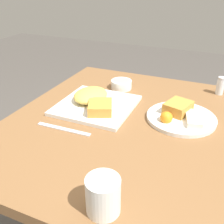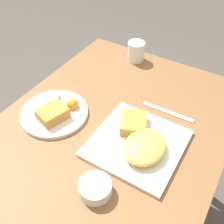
{
  "view_description": "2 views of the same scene",
  "coord_description": "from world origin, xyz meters",
  "px_view_note": "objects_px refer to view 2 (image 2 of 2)",
  "views": [
    {
      "loc": [
        0.77,
        0.31,
        1.24
      ],
      "look_at": [
        0.01,
        -0.02,
        0.8
      ],
      "focal_mm": 42.0,
      "sensor_mm": 36.0,
      "label": 1
    },
    {
      "loc": [
        -0.56,
        -0.33,
        1.45
      ],
      "look_at": [
        -0.0,
        0.01,
        0.81
      ],
      "focal_mm": 42.0,
      "sensor_mm": 36.0,
      "label": 2
    }
  ],
  "objects_px": {
    "coffee_mug": "(136,51)",
    "plate_oval_far": "(55,112)",
    "sauce_ramekin": "(95,188)",
    "plate_square_near": "(140,142)",
    "butter_knife": "(168,112)"
  },
  "relations": [
    {
      "from": "plate_oval_far",
      "to": "sauce_ramekin",
      "type": "xyz_separation_m",
      "value": [
        -0.18,
        -0.3,
        0.0
      ]
    },
    {
      "from": "plate_oval_far",
      "to": "coffee_mug",
      "type": "relative_size",
      "value": 2.79
    },
    {
      "from": "sauce_ramekin",
      "to": "butter_knife",
      "type": "height_order",
      "value": "sauce_ramekin"
    },
    {
      "from": "plate_square_near",
      "to": "butter_knife",
      "type": "height_order",
      "value": "plate_square_near"
    },
    {
      "from": "coffee_mug",
      "to": "plate_square_near",
      "type": "bearing_deg",
      "value": -151.08
    },
    {
      "from": "plate_oval_far",
      "to": "butter_knife",
      "type": "xyz_separation_m",
      "value": [
        0.23,
        -0.35,
        -0.01
      ]
    },
    {
      "from": "plate_square_near",
      "to": "sauce_ramekin",
      "type": "height_order",
      "value": "plate_square_near"
    },
    {
      "from": "plate_square_near",
      "to": "plate_oval_far",
      "type": "bearing_deg",
      "value": 95.38
    },
    {
      "from": "sauce_ramekin",
      "to": "coffee_mug",
      "type": "relative_size",
      "value": 1.05
    },
    {
      "from": "plate_square_near",
      "to": "sauce_ramekin",
      "type": "xyz_separation_m",
      "value": [
        -0.21,
        0.03,
        -0.0
      ]
    },
    {
      "from": "plate_oval_far",
      "to": "coffee_mug",
      "type": "bearing_deg",
      "value": -9.66
    },
    {
      "from": "plate_square_near",
      "to": "sauce_ramekin",
      "type": "relative_size",
      "value": 3.06
    },
    {
      "from": "coffee_mug",
      "to": "plate_oval_far",
      "type": "bearing_deg",
      "value": 170.34
    },
    {
      "from": "sauce_ramekin",
      "to": "coffee_mug",
      "type": "distance_m",
      "value": 0.7
    },
    {
      "from": "plate_square_near",
      "to": "plate_oval_far",
      "type": "distance_m",
      "value": 0.33
    }
  ]
}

